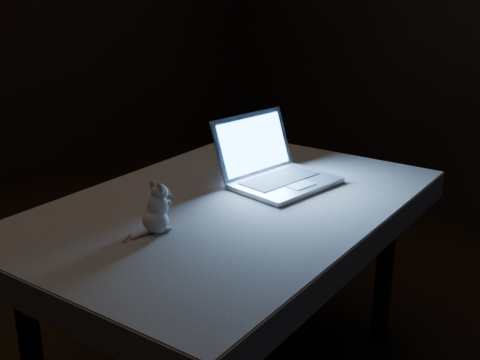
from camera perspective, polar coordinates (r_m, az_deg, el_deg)
floor at (r=2.49m, az=-11.30°, el=-15.75°), size 5.00×5.00×0.00m
table at (r=2.09m, az=-0.97°, el=-11.26°), size 1.53×1.25×0.70m
tablecloth at (r=1.92m, az=-3.73°, el=-3.74°), size 1.57×1.20×0.09m
laptop at (r=2.05m, az=4.43°, el=2.56°), size 0.39×0.36×0.23m
plush_mouse at (r=1.71m, az=-8.10°, el=-2.62°), size 0.11×0.11×0.15m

